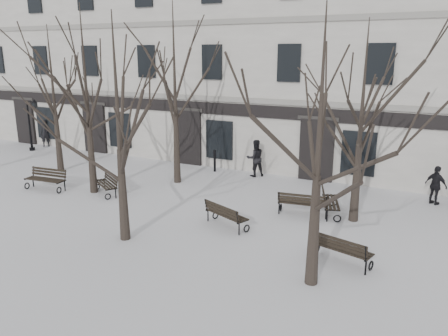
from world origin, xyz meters
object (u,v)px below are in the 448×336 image
Objects in this scene: bench_1 at (225,214)px; bench_4 at (303,203)px; tree_2 at (117,103)px; tree_3 at (320,118)px; lamp_post at (32,121)px; tree_1 at (85,78)px; bench_3 at (107,183)px; bench_2 at (340,248)px; bench_5 at (329,201)px; bench_0 at (46,178)px.

bench_1 is 3.07m from bench_4.
tree_2 is 6.18m from tree_3.
lamp_post is (-13.46, 7.95, -2.58)m from tree_2.
bench_3 is (0.67, 0.10, -4.39)m from tree_1.
bench_3 is at bearing 3.77° from bench_2.
tree_2 reaches higher than tree_3.
bench_2 is (4.13, -0.99, 0.01)m from bench_1.
bench_4 is (8.25, 1.21, 0.04)m from bench_3.
bench_5 is (-1.24, 3.89, 0.00)m from bench_2.
tree_2 is at bearing 65.78° from bench_1.
bench_5 is (9.06, 1.86, 0.03)m from bench_3.
tree_3 is at bearing 169.54° from bench_1.
tree_1 is 11.96m from bench_2.
tree_3 is 6.62m from bench_5.
bench_3 is at bearing -25.06° from lamp_post.
bench_4 is 18.36m from lamp_post.
bench_4 is at bearing 40.27° from bench_3.
tree_2 is at bearing 26.53° from bench_2.
tree_1 reaches higher than bench_2.
bench_2 is (10.97, -1.94, -4.36)m from tree_1.
bench_4 is 1.04m from bench_5.
bench_0 is 13.14m from bench_2.
bench_0 is at bearing -162.70° from tree_1.
bench_2 is at bearing 113.84° from bench_4.
lamp_post is (-18.81, 2.70, 1.34)m from bench_5.
bench_1 is 4.10m from bench_5.
lamp_post is (-9.09, 4.66, -3.02)m from tree_1.
tree_2 reaches higher than bench_1.
bench_1 is at bearing 39.07° from bench_4.
bench_5 is at bearing -112.35° from bench_1.
tree_2 is 3.78× the size of bench_2.
bench_5 is at bearing 44.41° from tree_2.
tree_1 reaches higher than bench_4.
bench_4 reaches higher than bench_5.
bench_4 reaches higher than bench_2.
lamp_post is (-18.00, 3.35, 1.33)m from bench_4.
tree_2 is 1.01× the size of tree_3.
tree_3 is at bearing -17.97° from bench_0.
tree_2 reaches higher than bench_2.
bench_5 is at bearing -150.00° from bench_4.
tree_2 is at bearing -30.57° from lamp_post.
tree_1 is 11.08m from tree_3.
tree_2 is at bearing 36.89° from bench_4.
tree_1 is 4.05× the size of bench_0.
bench_2 reaches higher than bench_1.
tree_2 is 3.74× the size of bench_4.
bench_2 is at bearing -10.04° from tree_1.
bench_5 reaches higher than bench_3.
tree_2 is 7.79m from bench_2.
bench_0 is 1.11× the size of bench_3.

